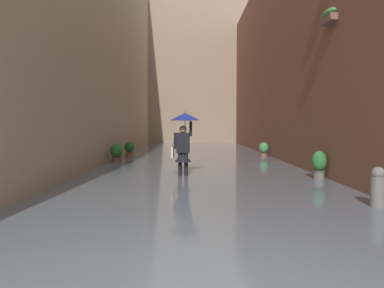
{
  "coord_description": "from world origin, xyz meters",
  "views": [
    {
      "loc": [
        0.26,
        2.96,
        1.65
      ],
      "look_at": [
        0.18,
        -8.24,
        1.05
      ],
      "focal_mm": 34.0,
      "sensor_mm": 36.0,
      "label": 1
    }
  ],
  "objects": [
    {
      "name": "ground_plane",
      "position": [
        0.0,
        -13.6,
        0.0
      ],
      "size": [
        68.02,
        68.02,
        0.0
      ],
      "primitive_type": "plane",
      "color": "#605B56"
    },
    {
      "name": "potted_plant_far_right",
      "position": [
        3.1,
        -14.16,
        0.46
      ],
      "size": [
        0.44,
        0.44,
        0.84
      ],
      "color": "#9E563D",
      "rests_on": "ground_plane"
    },
    {
      "name": "building_facade_right",
      "position": [
        4.54,
        -13.6,
        6.54
      ],
      "size": [
        2.04,
        31.21,
        13.09
      ],
      "color": "tan",
      "rests_on": "ground_plane"
    },
    {
      "name": "potted_plant_near_left",
      "position": [
        -3.3,
        -14.39,
        0.44
      ],
      "size": [
        0.46,
        0.46,
        0.79
      ],
      "color": "brown",
      "rests_on": "ground_plane"
    },
    {
      "name": "potted_plant_mid_left",
      "position": [
        -3.39,
        -7.17,
        0.51
      ],
      "size": [
        0.41,
        0.41,
        0.91
      ],
      "color": "#66605B",
      "rests_on": "ground_plane"
    },
    {
      "name": "person_wading",
      "position": [
        0.43,
        -7.82,
        1.38
      ],
      "size": [
        0.9,
        0.9,
        2.06
      ],
      "color": "black",
      "rests_on": "ground_plane"
    },
    {
      "name": "mooring_bollard",
      "position": [
        -3.25,
        -3.7,
        0.43
      ],
      "size": [
        0.28,
        0.28,
        0.87
      ],
      "color": "slate",
      "rests_on": "ground_plane"
    },
    {
      "name": "potted_plant_near_right",
      "position": [
        3.26,
        -11.91,
        0.48
      ],
      "size": [
        0.52,
        0.52,
        0.86
      ],
      "color": "brown",
      "rests_on": "ground_plane"
    },
    {
      "name": "flood_water",
      "position": [
        0.0,
        -13.6,
        0.06
      ],
      "size": [
        8.08,
        33.21,
        0.12
      ],
      "primitive_type": "cube",
      "color": "slate",
      "rests_on": "ground_plane"
    },
    {
      "name": "building_facade_far",
      "position": [
        0.0,
        -28.11,
        5.93
      ],
      "size": [
        10.88,
        1.8,
        11.86
      ],
      "primitive_type": "cube",
      "color": "gray",
      "rests_on": "ground_plane"
    },
    {
      "name": "building_facade_left",
      "position": [
        -4.54,
        -13.6,
        4.9
      ],
      "size": [
        2.04,
        31.21,
        9.8
      ],
      "color": "brown",
      "rests_on": "ground_plane"
    }
  ]
}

